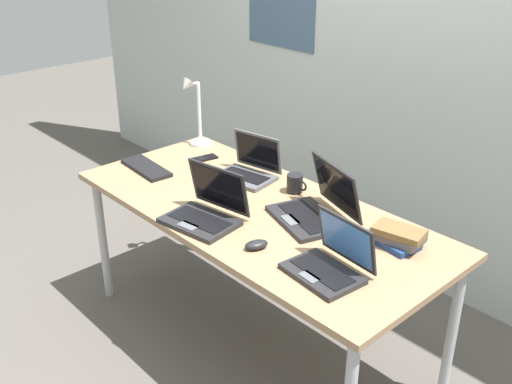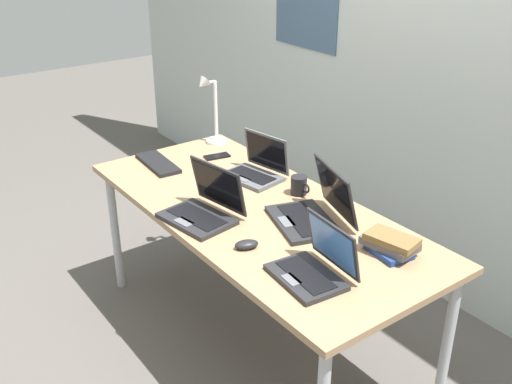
# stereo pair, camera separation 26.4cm
# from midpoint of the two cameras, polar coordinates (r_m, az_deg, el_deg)

# --- Properties ---
(ground_plane) EXTENTS (12.00, 12.00, 0.00)m
(ground_plane) POSITION_cam_midpoint_polar(r_m,az_deg,el_deg) (3.09, -2.52, -13.93)
(ground_plane) COLOR #56514C
(wall_back) EXTENTS (6.00, 0.13, 2.60)m
(wall_back) POSITION_cam_midpoint_polar(r_m,az_deg,el_deg) (3.26, 12.27, 13.34)
(wall_back) COLOR #B2BCB7
(wall_back) RESTS_ON ground_plane
(desk) EXTENTS (1.80, 0.80, 0.74)m
(desk) POSITION_cam_midpoint_polar(r_m,az_deg,el_deg) (2.70, -2.80, -2.68)
(desk) COLOR #9E7A56
(desk) RESTS_ON ground_plane
(desk_lamp) EXTENTS (0.12, 0.18, 0.40)m
(desk_lamp) POSITION_cam_midpoint_polar(r_m,az_deg,el_deg) (3.35, -8.17, 7.51)
(desk_lamp) COLOR white
(desk_lamp) RESTS_ON desk
(laptop_back_right) EXTENTS (0.31, 0.27, 0.21)m
(laptop_back_right) POSITION_cam_midpoint_polar(r_m,az_deg,el_deg) (2.97, -3.26, 2.13)
(laptop_back_right) COLOR #515459
(laptop_back_right) RESTS_ON desk
(laptop_by_keyboard) EXTENTS (0.41, 0.38, 0.24)m
(laptop_by_keyboard) POSITION_cam_midpoint_polar(r_m,az_deg,el_deg) (2.56, 2.75, -1.67)
(laptop_by_keyboard) COLOR #232326
(laptop_by_keyboard) RESTS_ON desk
(laptop_near_mouse) EXTENTS (0.35, 0.30, 0.23)m
(laptop_near_mouse) POSITION_cam_midpoint_polar(r_m,az_deg,el_deg) (2.57, -7.77, -1.87)
(laptop_near_mouse) COLOR #232326
(laptop_near_mouse) RESTS_ON desk
(laptop_front_left) EXTENTS (0.30, 0.26, 0.21)m
(laptop_front_left) POSITION_cam_midpoint_polar(r_m,az_deg,el_deg) (2.20, 3.62, -6.85)
(laptop_front_left) COLOR #232326
(laptop_front_left) RESTS_ON desk
(external_keyboard) EXTENTS (0.34, 0.14, 0.02)m
(external_keyboard) POSITION_cam_midpoint_polar(r_m,az_deg,el_deg) (3.14, -12.81, 2.21)
(external_keyboard) COLOR black
(external_keyboard) RESTS_ON desk
(computer_mouse) EXTENTS (0.09, 0.11, 0.03)m
(computer_mouse) POSITION_cam_midpoint_polar(r_m,az_deg,el_deg) (2.36, -3.18, -5.13)
(computer_mouse) COLOR black
(computer_mouse) RESTS_ON desk
(cell_phone) EXTENTS (0.09, 0.15, 0.01)m
(cell_phone) POSITION_cam_midpoint_polar(r_m,az_deg,el_deg) (3.22, -7.28, 3.16)
(cell_phone) COLOR black
(cell_phone) RESTS_ON desk
(book_stack) EXTENTS (0.23, 0.16, 0.08)m
(book_stack) POSITION_cam_midpoint_polar(r_m,az_deg,el_deg) (2.40, 10.27, -4.27)
(book_stack) COLOR navy
(book_stack) RESTS_ON desk
(coffee_mug) EXTENTS (0.11, 0.08, 0.09)m
(coffee_mug) POSITION_cam_midpoint_polar(r_m,az_deg,el_deg) (2.80, 1.08, 0.74)
(coffee_mug) COLOR black
(coffee_mug) RESTS_ON desk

